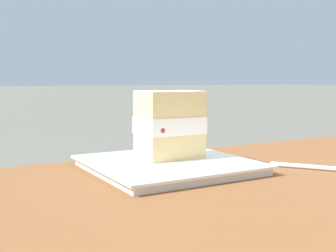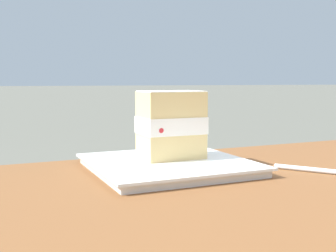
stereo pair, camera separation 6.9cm
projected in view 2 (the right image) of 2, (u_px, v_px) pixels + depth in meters
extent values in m
cube|color=white|center=(168.00, 166.00, 0.70)|extent=(0.24, 0.24, 0.01)
cube|color=white|center=(168.00, 161.00, 0.70)|extent=(0.25, 0.25, 0.00)
cube|color=#E0C17A|center=(171.00, 146.00, 0.72)|extent=(0.10, 0.07, 0.04)
cube|color=white|center=(171.00, 125.00, 0.71)|extent=(0.10, 0.07, 0.03)
sphere|color=red|center=(149.00, 123.00, 0.73)|extent=(0.01, 0.01, 0.01)
sphere|color=red|center=(160.00, 130.00, 0.67)|extent=(0.02, 0.02, 0.02)
sphere|color=red|center=(151.00, 127.00, 0.73)|extent=(0.02, 0.02, 0.02)
cube|color=#E0C17A|center=(171.00, 104.00, 0.71)|extent=(0.10, 0.07, 0.04)
cube|color=white|center=(171.00, 91.00, 0.71)|extent=(0.10, 0.07, 0.00)
cylinder|color=silver|center=(318.00, 170.00, 0.68)|extent=(0.09, 0.12, 0.01)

